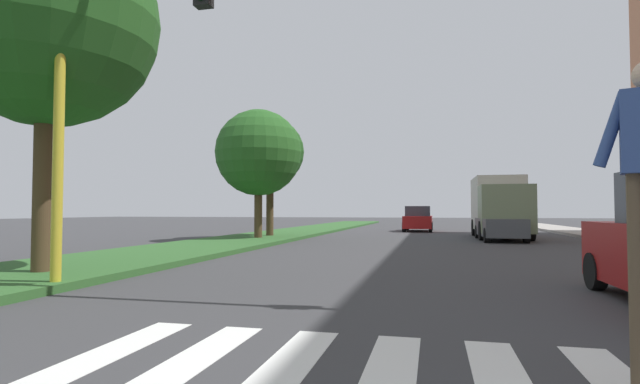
# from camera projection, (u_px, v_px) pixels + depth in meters

# --- Properties ---
(ground_plane) EXTENTS (140.00, 140.00, 0.00)m
(ground_plane) POSITION_uv_depth(u_px,v_px,m) (435.00, 237.00, 24.71)
(ground_plane) COLOR #38383A
(crosswalk) EXTENTS (6.75, 2.20, 0.01)m
(crosswalk) POSITION_uv_depth(u_px,v_px,m) (445.00, 373.00, 4.04)
(crosswalk) COLOR silver
(crosswalk) RESTS_ON ground_plane
(median_strip) EXTENTS (4.03, 64.00, 0.15)m
(median_strip) POSITION_uv_depth(u_px,v_px,m) (272.00, 236.00, 24.63)
(median_strip) COLOR #2D5B28
(median_strip) RESTS_ON ground_plane
(tree_mid) EXTENTS (4.49, 4.49, 7.45)m
(tree_mid) POSITION_uv_depth(u_px,v_px,m) (46.00, 18.00, 9.87)
(tree_mid) COLOR #4C3823
(tree_mid) RESTS_ON median_strip
(tree_far) EXTENTS (3.94, 3.94, 5.85)m
(tree_far) POSITION_uv_depth(u_px,v_px,m) (259.00, 153.00, 21.97)
(tree_far) COLOR #4C3823
(tree_far) RESTS_ON median_strip
(tree_distant) EXTENTS (3.38, 3.38, 5.84)m
(tree_distant) POSITION_uv_depth(u_px,v_px,m) (270.00, 152.00, 23.89)
(tree_distant) COLOR #4C3823
(tree_distant) RESTS_ON median_strip
(sidewalk_right) EXTENTS (3.00, 64.00, 0.15)m
(sidewalk_right) POSITION_uv_depth(u_px,v_px,m) (638.00, 241.00, 20.80)
(sidewalk_right) COLOR #9E9991
(sidewalk_right) RESTS_ON ground_plane
(traffic_light_gantry) EXTENTS (9.22, 0.30, 6.00)m
(traffic_light_gantry) POSITION_uv_depth(u_px,v_px,m) (202.00, 27.00, 7.82)
(traffic_light_gantry) COLOR gold
(traffic_light_gantry) RESTS_ON median_strip
(sedan_midblock) EXTENTS (1.89, 4.45, 1.66)m
(sedan_midblock) POSITION_uv_depth(u_px,v_px,m) (500.00, 224.00, 22.09)
(sedan_midblock) COLOR #474C51
(sedan_midblock) RESTS_ON ground_plane
(sedan_distant) EXTENTS (1.90, 4.43, 1.67)m
(sedan_distant) POSITION_uv_depth(u_px,v_px,m) (418.00, 220.00, 32.07)
(sedan_distant) COLOR maroon
(sedan_distant) RESTS_ON ground_plane
(truck_box_delivery) EXTENTS (2.40, 6.20, 3.10)m
(truck_box_delivery) POSITION_uv_depth(u_px,v_px,m) (499.00, 205.00, 24.20)
(truck_box_delivery) COLOR gray
(truck_box_delivery) RESTS_ON ground_plane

